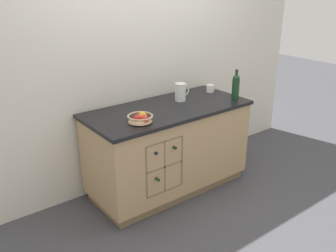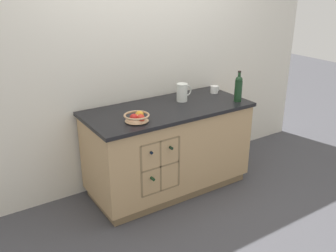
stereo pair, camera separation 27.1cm
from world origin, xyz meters
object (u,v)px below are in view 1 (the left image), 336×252
(standing_wine_bottle, at_px, (236,86))
(ceramic_mug, at_px, (210,88))
(fruit_bowl, at_px, (140,118))
(white_pitcher, at_px, (181,92))

(standing_wine_bottle, bearing_deg, ceramic_mug, 92.05)
(fruit_bowl, height_order, white_pitcher, white_pitcher)
(ceramic_mug, xyz_separation_m, standing_wine_bottle, (0.01, -0.35, 0.10))
(white_pitcher, distance_m, ceramic_mug, 0.46)
(white_pitcher, xyz_separation_m, ceramic_mug, (0.46, 0.04, -0.06))
(white_pitcher, relative_size, ceramic_mug, 1.58)
(fruit_bowl, height_order, ceramic_mug, fruit_bowl)
(white_pitcher, relative_size, standing_wine_bottle, 0.59)
(ceramic_mug, bearing_deg, fruit_bowl, -164.64)
(fruit_bowl, relative_size, standing_wine_bottle, 0.73)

